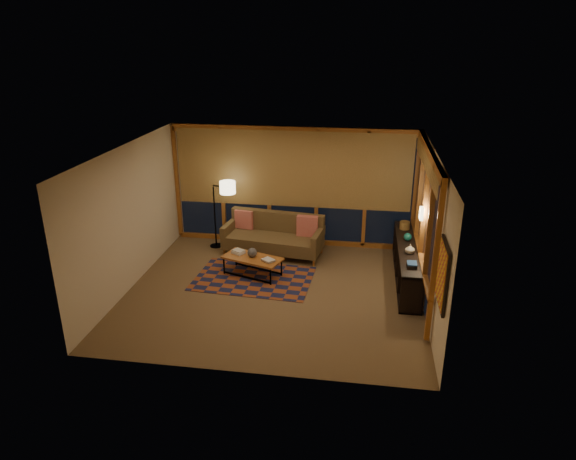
# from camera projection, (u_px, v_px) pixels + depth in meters

# --- Properties ---
(floor) EXTENTS (5.50, 5.00, 0.01)m
(floor) POSITION_uv_depth(u_px,v_px,m) (274.00, 291.00, 9.72)
(floor) COLOR brown
(floor) RESTS_ON ground
(ceiling) EXTENTS (5.50, 5.00, 0.01)m
(ceiling) POSITION_uv_depth(u_px,v_px,m) (273.00, 151.00, 8.74)
(ceiling) COLOR white
(ceiling) RESTS_ON walls
(walls) EXTENTS (5.51, 5.01, 2.70)m
(walls) POSITION_uv_depth(u_px,v_px,m) (274.00, 225.00, 9.23)
(walls) COLOR beige
(walls) RESTS_ON floor
(window_wall_back) EXTENTS (5.30, 0.16, 2.60)m
(window_wall_back) POSITION_uv_depth(u_px,v_px,m) (293.00, 187.00, 11.47)
(window_wall_back) COLOR #B06B22
(window_wall_back) RESTS_ON walls
(window_wall_right) EXTENTS (0.16, 3.70, 2.60)m
(window_wall_right) POSITION_uv_depth(u_px,v_px,m) (423.00, 221.00, 9.40)
(window_wall_right) COLOR #B06B22
(window_wall_right) RESTS_ON walls
(wall_art) EXTENTS (0.06, 0.74, 0.94)m
(wall_art) POSITION_uv_depth(u_px,v_px,m) (442.00, 275.00, 7.11)
(wall_art) COLOR red
(wall_art) RESTS_ON walls
(wall_sconce) EXTENTS (0.12, 0.18, 0.22)m
(wall_sconce) POSITION_uv_depth(u_px,v_px,m) (421.00, 213.00, 9.20)
(wall_sconce) COLOR #FFF0B8
(wall_sconce) RESTS_ON walls
(sofa) EXTENTS (2.23, 1.15, 0.87)m
(sofa) POSITION_uv_depth(u_px,v_px,m) (273.00, 236.00, 11.20)
(sofa) COLOR brown
(sofa) RESTS_ON floor
(pillow_left) EXTENTS (0.44, 0.21, 0.42)m
(pillow_left) POSITION_uv_depth(u_px,v_px,m) (244.00, 220.00, 11.53)
(pillow_left) COLOR red
(pillow_left) RESTS_ON sofa
(pillow_right) EXTENTS (0.46, 0.17, 0.46)m
(pillow_right) POSITION_uv_depth(u_px,v_px,m) (307.00, 226.00, 11.11)
(pillow_right) COLOR red
(pillow_right) RESTS_ON sofa
(area_rug) EXTENTS (2.38, 1.66, 0.01)m
(area_rug) POSITION_uv_depth(u_px,v_px,m) (253.00, 278.00, 10.21)
(area_rug) COLOR brown
(area_rug) RESTS_ON floor
(coffee_table) EXTENTS (1.28, 0.89, 0.39)m
(coffee_table) POSITION_uv_depth(u_px,v_px,m) (253.00, 266.00, 10.31)
(coffee_table) COLOR #B06B22
(coffee_table) RESTS_ON floor
(book_stack_a) EXTENTS (0.33, 0.31, 0.08)m
(book_stack_a) POSITION_uv_depth(u_px,v_px,m) (238.00, 252.00, 10.40)
(book_stack_a) COLOR silver
(book_stack_a) RESTS_ON coffee_table
(book_stack_b) EXTENTS (0.32, 0.31, 0.05)m
(book_stack_b) POSITION_uv_depth(u_px,v_px,m) (268.00, 260.00, 10.06)
(book_stack_b) COLOR silver
(book_stack_b) RESTS_ON coffee_table
(ceramic_pot) EXTENTS (0.27, 0.27, 0.19)m
(ceramic_pot) POSITION_uv_depth(u_px,v_px,m) (252.00, 252.00, 10.22)
(ceramic_pot) COLOR black
(ceramic_pot) RESTS_ON coffee_table
(floor_lamp) EXTENTS (0.60, 0.47, 1.59)m
(floor_lamp) POSITION_uv_depth(u_px,v_px,m) (215.00, 213.00, 11.49)
(floor_lamp) COLOR black
(floor_lamp) RESTS_ON floor
(bookshelf) EXTENTS (0.40, 2.84, 0.71)m
(bookshelf) POSITION_uv_depth(u_px,v_px,m) (407.00, 263.00, 10.09)
(bookshelf) COLOR black
(bookshelf) RESTS_ON floor
(basket) EXTENTS (0.27, 0.27, 0.16)m
(basket) POSITION_uv_depth(u_px,v_px,m) (405.00, 225.00, 10.80)
(basket) COLOR olive
(basket) RESTS_ON bookshelf
(teal_bowl) EXTENTS (0.20, 0.20, 0.16)m
(teal_bowl) POSITION_uv_depth(u_px,v_px,m) (408.00, 237.00, 10.19)
(teal_bowl) COLOR #15655A
(teal_bowl) RESTS_ON bookshelf
(vase) EXTENTS (0.20, 0.20, 0.19)m
(vase) POSITION_uv_depth(u_px,v_px,m) (410.00, 249.00, 9.59)
(vase) COLOR #B4A98E
(vase) RESTS_ON bookshelf
(shelf_book_stack) EXTENTS (0.18, 0.24, 0.07)m
(shelf_book_stack) POSITION_uv_depth(u_px,v_px,m) (412.00, 265.00, 9.08)
(shelf_book_stack) COLOR silver
(shelf_book_stack) RESTS_ON bookshelf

